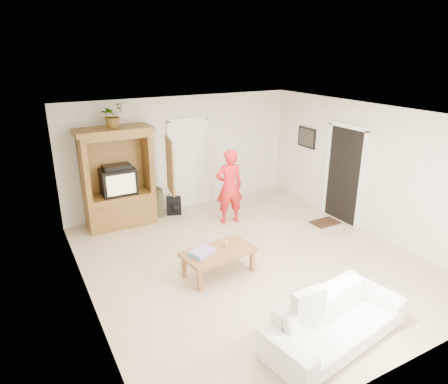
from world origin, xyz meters
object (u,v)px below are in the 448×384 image
at_px(armoire, 120,184).
at_px(man, 229,187).
at_px(coffee_table, 219,253).
at_px(sofa, 336,321).

relative_size(armoire, man, 1.29).
distance_m(man, coffee_table, 2.21).
relative_size(man, coffee_table, 1.29).
distance_m(armoire, coffee_table, 2.97).
bearing_deg(armoire, man, -25.74).
xyz_separation_m(sofa, coffee_table, (-0.56, 2.16, 0.09)).
xyz_separation_m(man, sofa, (-0.66, -3.95, -0.51)).
bearing_deg(sofa, armoire, 96.78).
bearing_deg(coffee_table, sofa, -82.21).
relative_size(man, sofa, 0.79).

